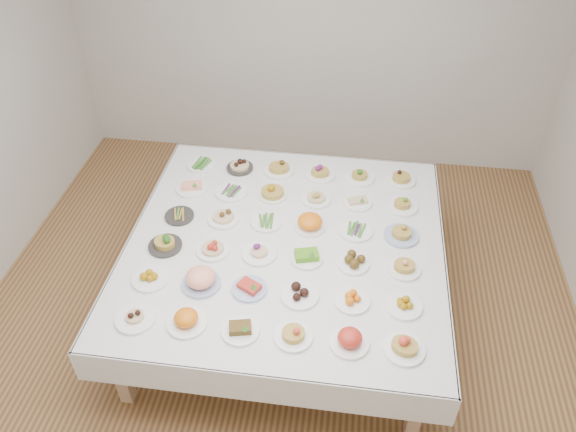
# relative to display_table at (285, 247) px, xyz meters

# --- Properties ---
(room_envelope) EXTENTS (5.02, 5.02, 2.81)m
(room_envelope) POSITION_rel_display_table_xyz_m (-0.06, -0.18, 1.14)
(room_envelope) COLOR olive
(room_envelope) RESTS_ON ground
(display_table) EXTENTS (2.41, 2.41, 0.75)m
(display_table) POSITION_rel_display_table_xyz_m (0.00, 0.00, 0.00)
(display_table) COLOR white
(display_table) RESTS_ON ground
(dish_0) EXTENTS (0.26, 0.26, 0.12)m
(dish_0) POSITION_rel_display_table_xyz_m (-0.87, -0.89, 0.11)
(dish_0) COLOR white
(dish_0) RESTS_ON display_table
(dish_1) EXTENTS (0.26, 0.26, 0.13)m
(dish_1) POSITION_rel_display_table_xyz_m (-0.53, -0.88, 0.12)
(dish_1) COLOR white
(dish_1) RESTS_ON display_table
(dish_2) EXTENTS (0.24, 0.24, 0.11)m
(dish_2) POSITION_rel_display_table_xyz_m (-0.17, -0.89, 0.11)
(dish_2) COLOR white
(dish_2) RESTS_ON display_table
(dish_3) EXTENTS (0.24, 0.24, 0.14)m
(dish_3) POSITION_rel_display_table_xyz_m (0.18, -0.89, 0.13)
(dish_3) COLOR white
(dish_3) RESTS_ON display_table
(dish_4) EXTENTS (0.25, 0.25, 0.13)m
(dish_4) POSITION_rel_display_table_xyz_m (0.53, -0.89, 0.12)
(dish_4) COLOR white
(dish_4) RESTS_ON display_table
(dish_5) EXTENTS (0.27, 0.26, 0.15)m
(dish_5) POSITION_rel_display_table_xyz_m (0.88, -0.89, 0.13)
(dish_5) COLOR white
(dish_5) RESTS_ON display_table
(dish_6) EXTENTS (0.26, 0.26, 0.10)m
(dish_6) POSITION_rel_display_table_xyz_m (-0.89, -0.53, 0.10)
(dish_6) COLOR white
(dish_6) RESTS_ON display_table
(dish_7) EXTENTS (0.32, 0.32, 0.17)m
(dish_7) POSITION_rel_display_table_xyz_m (-0.52, -0.52, 0.15)
(dish_7) COLOR #4C66B2
(dish_7) RESTS_ON display_table
(dish_8) EXTENTS (0.24, 0.24, 0.11)m
(dish_8) POSITION_rel_display_table_xyz_m (-0.18, -0.53, 0.11)
(dish_8) COLOR #4C66B2
(dish_8) RESTS_ON display_table
(dish_9) EXTENTS (0.26, 0.26, 0.11)m
(dish_9) POSITION_rel_display_table_xyz_m (0.18, -0.54, 0.11)
(dish_9) COLOR white
(dish_9) RESTS_ON display_table
(dish_10) EXTENTS (0.24, 0.24, 0.09)m
(dish_10) POSITION_rel_display_table_xyz_m (0.53, -0.54, 0.10)
(dish_10) COLOR white
(dish_10) RESTS_ON display_table
(dish_11) EXTENTS (0.25, 0.25, 0.09)m
(dish_11) POSITION_rel_display_table_xyz_m (0.88, -0.54, 0.10)
(dish_11) COLOR white
(dish_11) RESTS_ON display_table
(dish_12) EXTENTS (0.27, 0.26, 0.16)m
(dish_12) POSITION_rel_display_table_xyz_m (-0.89, -0.18, 0.14)
(dish_12) COLOR #2D2A28
(dish_12) RESTS_ON display_table
(dish_13) EXTENTS (0.24, 0.24, 0.13)m
(dish_13) POSITION_rel_display_table_xyz_m (-0.52, -0.18, 0.12)
(dish_13) COLOR white
(dish_13) RESTS_ON display_table
(dish_14) EXTENTS (0.26, 0.26, 0.13)m
(dish_14) POSITION_rel_display_table_xyz_m (-0.17, -0.17, 0.12)
(dish_14) COLOR white
(dish_14) RESTS_ON display_table
(dish_15) EXTENTS (0.24, 0.24, 0.11)m
(dish_15) POSITION_rel_display_table_xyz_m (0.18, -0.17, 0.11)
(dish_15) COLOR white
(dish_15) RESTS_ON display_table
(dish_16) EXTENTS (0.23, 0.23, 0.11)m
(dish_16) POSITION_rel_display_table_xyz_m (0.52, -0.18, 0.11)
(dish_16) COLOR white
(dish_16) RESTS_ON display_table
(dish_17) EXTENTS (0.24, 0.24, 0.14)m
(dish_17) POSITION_rel_display_table_xyz_m (0.89, -0.18, 0.13)
(dish_17) COLOR white
(dish_17) RESTS_ON display_table
(dish_18) EXTENTS (0.23, 0.23, 0.05)m
(dish_18) POSITION_rel_display_table_xyz_m (-0.88, 0.17, 0.08)
(dish_18) COLOR #2D2A28
(dish_18) RESTS_ON display_table
(dish_19) EXTENTS (0.25, 0.25, 0.14)m
(dish_19) POSITION_rel_display_table_xyz_m (-0.52, 0.18, 0.13)
(dish_19) COLOR white
(dish_19) RESTS_ON display_table
(dish_20) EXTENTS (0.24, 0.24, 0.05)m
(dish_20) POSITION_rel_display_table_xyz_m (-0.18, 0.19, 0.08)
(dish_20) COLOR white
(dish_20) RESTS_ON display_table
(dish_21) EXTENTS (0.24, 0.24, 0.14)m
(dish_21) POSITION_rel_display_table_xyz_m (0.17, 0.18, 0.13)
(dish_21) COLOR white
(dish_21) RESTS_ON display_table
(dish_22) EXTENTS (0.26, 0.26, 0.06)m
(dish_22) POSITION_rel_display_table_xyz_m (0.53, 0.18, 0.08)
(dish_22) COLOR white
(dish_22) RESTS_ON display_table
(dish_23) EXTENTS (0.27, 0.27, 0.15)m
(dish_23) POSITION_rel_display_table_xyz_m (0.88, 0.17, 0.13)
(dish_23) COLOR #4C66B2
(dish_23) RESTS_ON display_table
(dish_24) EXTENTS (0.27, 0.27, 0.12)m
(dish_24) POSITION_rel_display_table_xyz_m (-0.88, 0.54, 0.11)
(dish_24) COLOR white
(dish_24) RESTS_ON display_table
(dish_25) EXTENTS (0.27, 0.27, 0.06)m
(dish_25) POSITION_rel_display_table_xyz_m (-0.54, 0.53, 0.08)
(dish_25) COLOR white
(dish_25) RESTS_ON display_table
(dish_26) EXTENTS (0.23, 0.23, 0.15)m
(dish_26) POSITION_rel_display_table_xyz_m (-0.18, 0.53, 0.13)
(dish_26) COLOR white
(dish_26) RESTS_ON display_table
(dish_27) EXTENTS (0.24, 0.24, 0.12)m
(dish_27) POSITION_rel_display_table_xyz_m (0.18, 0.52, 0.12)
(dish_27) COLOR white
(dish_27) RESTS_ON display_table
(dish_28) EXTENTS (0.23, 0.23, 0.10)m
(dish_28) POSITION_rel_display_table_xyz_m (0.53, 0.53, 0.10)
(dish_28) COLOR white
(dish_28) RESTS_ON display_table
(dish_29) EXTENTS (0.25, 0.25, 0.13)m
(dish_29) POSITION_rel_display_table_xyz_m (0.89, 0.53, 0.12)
(dish_29) COLOR white
(dish_29) RESTS_ON display_table
(dish_30) EXTENTS (0.27, 0.25, 0.06)m
(dish_30) POSITION_rel_display_table_xyz_m (-0.88, 0.88, 0.09)
(dish_30) COLOR white
(dish_30) RESTS_ON display_table
(dish_31) EXTENTS (0.25, 0.25, 0.14)m
(dish_31) POSITION_rel_display_table_xyz_m (-0.53, 0.88, 0.13)
(dish_31) COLOR #2D2A28
(dish_31) RESTS_ON display_table
(dish_32) EXTENTS (0.26, 0.26, 0.15)m
(dish_32) POSITION_rel_display_table_xyz_m (-0.18, 0.89, 0.13)
(dish_32) COLOR white
(dish_32) RESTS_ON display_table
(dish_33) EXTENTS (0.25, 0.25, 0.14)m
(dish_33) POSITION_rel_display_table_xyz_m (0.18, 0.88, 0.13)
(dish_33) COLOR white
(dish_33) RESTS_ON display_table
(dish_34) EXTENTS (0.25, 0.25, 0.13)m
(dish_34) POSITION_rel_display_table_xyz_m (0.53, 0.88, 0.12)
(dish_34) COLOR white
(dish_34) RESTS_ON display_table
(dish_35) EXTENTS (0.25, 0.25, 0.13)m
(dish_35) POSITION_rel_display_table_xyz_m (0.89, 0.89, 0.12)
(dish_35) COLOR white
(dish_35) RESTS_ON display_table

